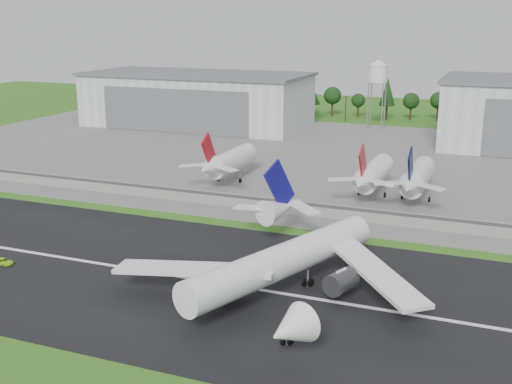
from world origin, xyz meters
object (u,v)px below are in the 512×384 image
at_px(parked_jet_red_b, 372,175).
at_px(parked_jet_navy, 416,178).
at_px(main_airliner, 283,269).
at_px(ground_vehicle, 4,262).
at_px(parked_jet_red_a, 227,162).

height_order(parked_jet_red_b, parked_jet_navy, parked_jet_navy).
bearing_deg(main_airliner, parked_jet_navy, -79.29).
bearing_deg(parked_jet_navy, ground_vehicle, -132.35).
xyz_separation_m(main_airliner, ground_vehicle, (-54.75, -6.82, -4.20)).
height_order(main_airliner, parked_jet_navy, main_airliner).
height_order(ground_vehicle, parked_jet_navy, parked_jet_navy).
bearing_deg(parked_jet_navy, parked_jet_red_b, -179.95).
relative_size(main_airliner, ground_vehicle, 13.35).
relative_size(ground_vehicle, parked_jet_red_b, 0.14).
distance_m(main_airliner, parked_jet_navy, 68.18).
xyz_separation_m(parked_jet_red_a, parked_jet_navy, (53.25, 0.01, 0.07)).
relative_size(main_airliner, parked_jet_navy, 1.83).
xyz_separation_m(ground_vehicle, parked_jet_red_a, (14.03, 73.81, 5.62)).
bearing_deg(ground_vehicle, parked_jet_red_b, -28.46).
bearing_deg(main_airliner, parked_jet_red_b, -69.56).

